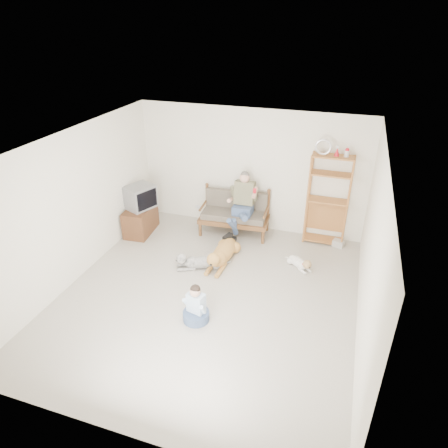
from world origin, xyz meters
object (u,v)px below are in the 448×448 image
(etagere, at_px, (328,200))
(tv_stand, at_px, (140,220))
(loveseat, at_px, (235,212))
(golden_retriever, at_px, (222,254))

(etagere, distance_m, tv_stand, 4.08)
(etagere, xyz_separation_m, tv_stand, (-3.93, -0.84, -0.69))
(loveseat, height_order, etagere, etagere)
(loveseat, bearing_deg, golden_retriever, -89.01)
(tv_stand, height_order, golden_retriever, tv_stand)
(etagere, height_order, tv_stand, etagere)
(golden_retriever, bearing_deg, loveseat, 97.73)
(etagere, bearing_deg, golden_retriever, -141.47)
(loveseat, relative_size, golden_retriever, 1.04)
(etagere, distance_m, golden_retriever, 2.46)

